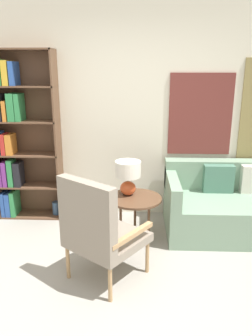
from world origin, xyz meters
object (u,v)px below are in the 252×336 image
table_lamp (128,174)px  couch (238,206)px  bookshelf (18,138)px  side_table (135,201)px  armchair (97,228)px

table_lamp → couch: bearing=8.6°
bookshelf → couch: (2.71, -0.30, -0.75)m
bookshelf → table_lamp: size_ratio=5.36×
side_table → table_lamp: size_ratio=1.52×
couch → table_lamp: size_ratio=4.39×
armchair → side_table: bearing=68.4°
couch → armchair: bearing=-145.0°
side_table → table_lamp: (-0.08, 0.08, 0.29)m
armchair → side_table: (0.32, 0.80, -0.08)m
couch → bookshelf: bearing=173.6°
armchair → bookshelf: bearing=129.8°
couch → side_table: couch is taller
armchair → couch: (1.55, 1.09, -0.25)m
bookshelf → armchair: (1.16, -1.39, -0.50)m
armchair → couch: bearing=35.0°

